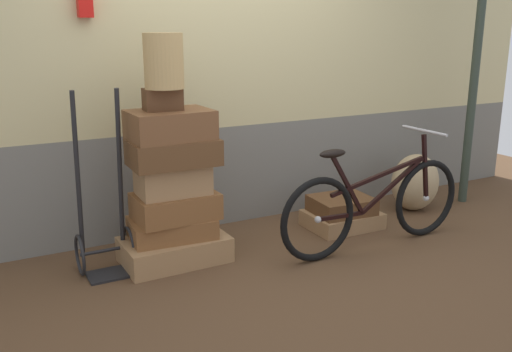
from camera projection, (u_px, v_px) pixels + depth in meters
name	position (u px, v px, depth m)	size (l,w,h in m)	color
ground	(264.00, 258.00, 4.25)	(8.85, 5.20, 0.06)	#513823
station_building	(217.00, 58.00, 4.60)	(6.85, 0.74, 2.82)	slate
suitcase_0	(175.00, 249.00, 4.09)	(0.75, 0.46, 0.18)	#9E754C
suitcase_1	(172.00, 228.00, 4.06)	(0.59, 0.39, 0.14)	brown
suitcase_2	(176.00, 206.00, 4.03)	(0.58, 0.39, 0.18)	brown
suitcase_3	(173.00, 179.00, 3.97)	(0.49, 0.32, 0.22)	#9E754C
suitcase_4	(173.00, 152.00, 3.90)	(0.60, 0.38, 0.18)	brown
suitcase_5	(170.00, 125.00, 3.86)	(0.56, 0.39, 0.20)	brown
suitcase_6	(163.00, 99.00, 3.82)	(0.25, 0.17, 0.15)	#4C2D19
suitcase_7	(342.00, 219.00, 4.80)	(0.59, 0.45, 0.13)	#9E754C
suitcase_8	(342.00, 205.00, 4.75)	(0.49, 0.41, 0.14)	brown
wicker_basket	(164.00, 61.00, 3.74)	(0.27, 0.27, 0.37)	tan
luggage_trolley	(104.00, 230.00, 3.88)	(0.37, 0.36, 1.28)	black
burlap_sack	(415.00, 182.00, 5.20)	(0.46, 0.39, 0.53)	tan
bicycle	(375.00, 205.00, 4.29)	(1.70, 0.46, 0.89)	black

